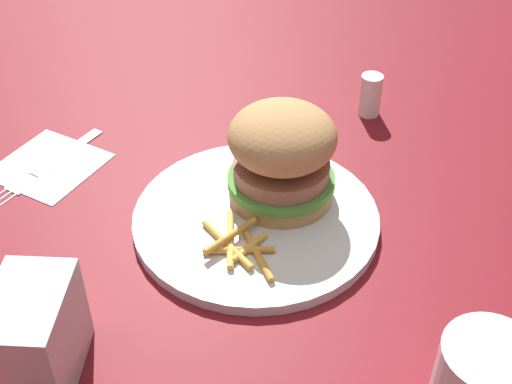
# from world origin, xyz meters

# --- Properties ---
(ground_plane) EXTENTS (1.60, 1.60, 0.00)m
(ground_plane) POSITION_xyz_m (0.00, 0.00, 0.00)
(ground_plane) COLOR maroon
(plate) EXTENTS (0.26, 0.26, 0.01)m
(plate) POSITION_xyz_m (0.02, 0.02, 0.01)
(plate) COLOR silver
(plate) RESTS_ON ground_plane
(sandwich) EXTENTS (0.11, 0.11, 0.11)m
(sandwich) POSITION_xyz_m (0.06, 0.02, 0.07)
(sandwich) COLOR tan
(sandwich) RESTS_ON plate
(fries_pile) EXTENTS (0.07, 0.10, 0.01)m
(fries_pile) POSITION_xyz_m (-0.03, 0.01, 0.02)
(fries_pile) COLOR gold
(fries_pile) RESTS_ON plate
(napkin) EXTENTS (0.12, 0.12, 0.00)m
(napkin) POSITION_xyz_m (-0.03, 0.28, 0.00)
(napkin) COLOR white
(napkin) RESTS_ON ground_plane
(fork) EXTENTS (0.17, 0.03, 0.00)m
(fork) POSITION_xyz_m (-0.03, 0.28, 0.00)
(fork) COLOR silver
(fork) RESTS_ON napkin
(napkin_dispenser) EXTENTS (0.11, 0.10, 0.09)m
(napkin_dispenser) POSITION_xyz_m (-0.23, 0.07, 0.05)
(napkin_dispenser) COLOR #B7BABF
(napkin_dispenser) RESTS_ON ground_plane
(salt_shaker) EXTENTS (0.03, 0.03, 0.06)m
(salt_shaker) POSITION_xyz_m (0.28, 0.02, 0.03)
(salt_shaker) COLOR white
(salt_shaker) RESTS_ON ground_plane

